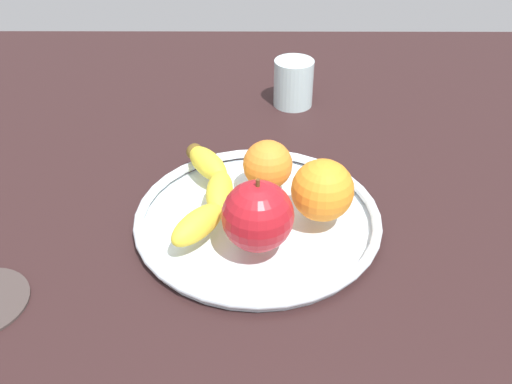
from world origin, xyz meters
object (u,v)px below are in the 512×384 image
ambient_mug (292,82)px  apple (252,216)px  fruit_bowl (256,218)px  orange_center (266,165)px  banana (206,190)px  orange_front_left (321,190)px

ambient_mug → apple: bearing=170.6°
fruit_bowl → orange_center: 7.02cm
banana → orange_front_left: bearing=-100.5°
apple → orange_front_left: 9.46cm
orange_front_left → orange_center: (6.18, 6.24, -0.55)cm
orange_center → apple: bearing=171.6°
banana → apple: apple is taller
banana → orange_front_left: (-2.79, -13.53, 2.04)cm
apple → orange_front_left: (5.19, -7.91, -0.30)cm
fruit_bowl → banana: (2.25, 6.06, 2.51)cm
banana → apple: bearing=-143.7°
ambient_mug → banana: bearing=158.3°
banana → orange_center: 8.18cm
banana → ambient_mug: (29.72, -11.85, 0.42)cm
orange_front_left → ambient_mug: 32.59cm
orange_front_left → ambient_mug: size_ratio=0.75×
banana → apple: size_ratio=2.42×
banana → fruit_bowl: bearing=-109.2°
orange_front_left → ambient_mug: bearing=3.0°
apple → ambient_mug: 38.25cm
banana → orange_center: orange_center is taller
fruit_bowl → banana: 6.93cm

